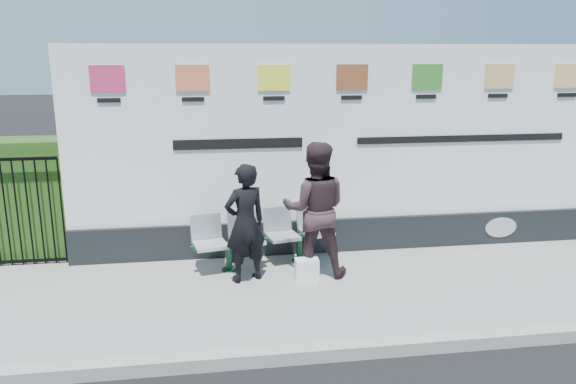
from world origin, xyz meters
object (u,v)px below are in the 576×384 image
(bench, at_px, (265,251))
(woman_right, at_px, (315,209))
(billboard, at_px, (348,164))
(woman_left, at_px, (245,223))

(bench, height_order, woman_right, woman_right)
(billboard, xyz_separation_m, woman_right, (-0.67, -0.91, -0.41))
(billboard, distance_m, bench, 1.77)
(woman_right, bearing_deg, billboard, -116.06)
(woman_left, bearing_deg, billboard, -170.40)
(bench, distance_m, woman_right, 1.00)
(billboard, bearing_deg, woman_left, -147.89)
(bench, distance_m, woman_left, 0.80)
(bench, bearing_deg, billboard, 9.88)
(billboard, bearing_deg, bench, -158.14)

